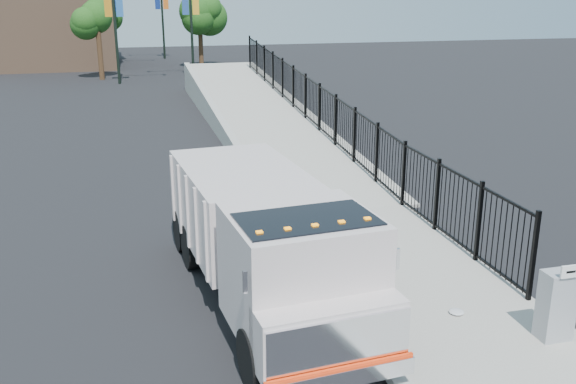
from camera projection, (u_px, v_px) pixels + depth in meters
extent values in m
plane|color=black|center=(325.00, 282.00, 13.62)|extent=(120.00, 120.00, 0.00)
cube|color=#9E998E|center=(453.00, 312.00, 12.21)|extent=(3.55, 12.00, 0.12)
cube|color=#ADAAA3|center=(358.00, 324.00, 11.75)|extent=(0.30, 12.00, 0.16)
cube|color=#9E998E|center=(263.00, 127.00, 28.89)|extent=(3.95, 24.06, 3.19)
cube|color=black|center=(319.00, 123.00, 25.27)|extent=(0.10, 28.00, 1.80)
cube|color=black|center=(261.00, 271.00, 12.85)|extent=(1.57, 6.72, 0.22)
cube|color=silver|center=(301.00, 271.00, 10.53)|extent=(2.48, 2.35, 1.96)
cube|color=silver|center=(330.00, 333.00, 9.58)|extent=(2.35, 0.89, 0.98)
cube|color=silver|center=(339.00, 345.00, 9.25)|extent=(2.25, 0.28, 0.83)
cube|color=silver|center=(341.00, 378.00, 9.33)|extent=(2.36, 0.39, 0.27)
cube|color=#FC360C|center=(341.00, 369.00, 9.29)|extent=(2.34, 0.26, 0.06)
cube|color=black|center=(307.00, 243.00, 10.13)|extent=(2.26, 1.46, 0.83)
cube|color=silver|center=(243.00, 206.00, 13.69)|extent=(2.71, 4.31, 1.66)
cube|color=silver|center=(245.00, 282.00, 9.13)|extent=(0.06, 0.06, 0.34)
cube|color=silver|center=(397.00, 259.00, 9.91)|extent=(0.06, 0.06, 0.34)
cube|color=orange|center=(259.00, 233.00, 9.42)|extent=(0.10, 0.09, 0.06)
cube|color=orange|center=(288.00, 229.00, 9.56)|extent=(0.10, 0.09, 0.06)
cube|color=orange|center=(315.00, 226.00, 9.70)|extent=(0.10, 0.09, 0.06)
cube|color=orange|center=(342.00, 223.00, 9.84)|extent=(0.10, 0.09, 0.06)
cube|color=orange|center=(367.00, 219.00, 9.98)|extent=(0.10, 0.09, 0.06)
cylinder|color=black|center=(254.00, 359.00, 9.90)|extent=(0.40, 1.00, 0.98)
cylinder|color=black|center=(374.00, 336.00, 10.55)|extent=(0.40, 1.00, 0.98)
cylinder|color=black|center=(192.00, 247.00, 14.20)|extent=(0.40, 1.00, 0.98)
cylinder|color=black|center=(280.00, 235.00, 14.86)|extent=(0.40, 1.00, 0.98)
cylinder|color=black|center=(183.00, 230.00, 15.17)|extent=(0.40, 1.00, 0.98)
cylinder|color=black|center=(265.00, 220.00, 15.83)|extent=(0.40, 1.00, 0.98)
imported|color=maroon|center=(351.00, 241.00, 13.35)|extent=(0.58, 0.70, 1.64)
cube|color=gray|center=(556.00, 305.00, 11.02)|extent=(0.55, 0.40, 1.25)
cube|color=white|center=(570.00, 271.00, 10.60)|extent=(0.35, 0.04, 0.22)
ellipsoid|color=silver|center=(456.00, 312.00, 12.03)|extent=(0.29, 0.29, 0.07)
cylinder|color=black|center=(115.00, 21.00, 40.84)|extent=(0.18, 0.18, 8.00)
cube|color=#255A9D|center=(119.00, 8.00, 40.68)|extent=(0.45, 0.04, 1.10)
cube|color=#C37816|center=(108.00, 8.00, 40.52)|extent=(0.45, 0.04, 1.10)
cylinder|color=black|center=(191.00, 19.00, 44.08)|extent=(0.18, 0.18, 8.00)
cube|color=gold|center=(196.00, 6.00, 43.92)|extent=(0.45, 0.04, 1.10)
cube|color=navy|center=(185.00, 6.00, 43.76)|extent=(0.45, 0.04, 1.10)
cylinder|color=black|center=(112.00, 15.00, 50.48)|extent=(0.18, 0.18, 8.00)
cube|color=#0E3095|center=(115.00, 4.00, 50.32)|extent=(0.45, 0.04, 1.10)
cube|color=orange|center=(106.00, 4.00, 50.16)|extent=(0.45, 0.04, 1.10)
cylinder|color=black|center=(162.00, 12.00, 56.06)|extent=(0.18, 0.18, 8.00)
cube|color=orange|center=(166.00, 3.00, 55.90)|extent=(0.45, 0.04, 1.10)
cube|color=navy|center=(158.00, 3.00, 55.74)|extent=(0.45, 0.04, 1.10)
cylinder|color=#382314|center=(100.00, 56.00, 43.48)|extent=(0.36, 0.36, 3.20)
sphere|color=#194714|center=(97.00, 19.00, 42.75)|extent=(2.23, 2.23, 2.23)
cylinder|color=#382314|center=(201.00, 47.00, 50.04)|extent=(0.36, 0.36, 3.20)
sphere|color=#194714|center=(200.00, 15.00, 49.31)|extent=(2.61, 2.61, 2.61)
cylinder|color=#382314|center=(106.00, 42.00, 55.08)|extent=(0.36, 0.36, 3.20)
sphere|color=#194714|center=(104.00, 13.00, 54.35)|extent=(2.68, 2.68, 2.68)
cube|color=#8C664C|center=(50.00, 15.00, 50.89)|extent=(10.00, 10.00, 8.00)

